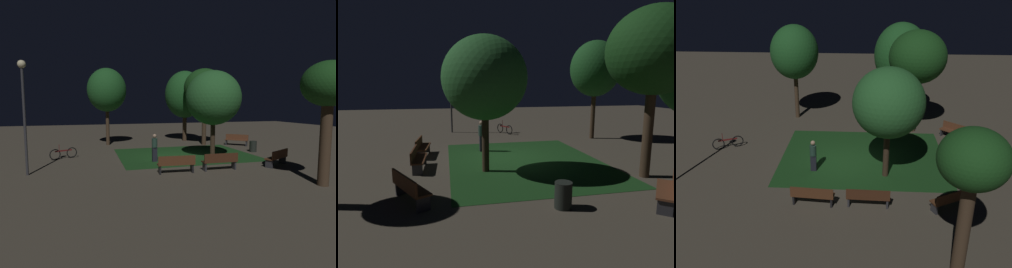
{
  "view_description": "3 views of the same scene",
  "coord_description": "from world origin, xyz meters",
  "views": [
    {
      "loc": [
        -5.16,
        -16.36,
        3.32
      ],
      "look_at": [
        -0.66,
        -0.72,
        1.56
      ],
      "focal_mm": 29.74,
      "sensor_mm": 36.0,
      "label": 1
    },
    {
      "loc": [
        12.8,
        -2.7,
        3.41
      ],
      "look_at": [
        -0.53,
        0.17,
        1.04
      ],
      "focal_mm": 30.03,
      "sensor_mm": 36.0,
      "label": 2
    },
    {
      "loc": [
        0.94,
        -16.71,
        8.75
      ],
      "look_at": [
        -0.12,
        0.7,
        1.31
      ],
      "focal_mm": 38.95,
      "sensor_mm": 36.0,
      "label": 3
    }
  ],
  "objects": [
    {
      "name": "bench_near_trees",
      "position": [
        6.3,
        3.48,
        0.48
      ],
      "size": [
        1.67,
        1.55,
        0.88
      ],
      "color": "brown",
      "rests_on": "ground"
    },
    {
      "name": "lamp_post_plaza_west",
      "position": [
        -7.97,
        -2.29,
        3.52
      ],
      "size": [
        0.36,
        0.36,
        5.29
      ],
      "color": "#333338",
      "rests_on": "ground"
    },
    {
      "name": "grass_lawn",
      "position": [
        0.89,
        0.74,
        0.01
      ],
      "size": [
        8.59,
        6.75,
        0.01
      ],
      "primitive_type": "cube",
      "color": "#194219",
      "rests_on": "ground"
    },
    {
      "name": "trash_bin",
      "position": [
        5.85,
        0.44,
        0.38
      ],
      "size": [
        0.49,
        0.49,
        0.76
      ],
      "primitive_type": "cylinder",
      "color": "black",
      "rests_on": "ground"
    },
    {
      "name": "tree_near_wall",
      "position": [
        -3.66,
        6.57,
        4.41
      ],
      "size": [
        3.08,
        3.08,
        6.16
      ],
      "color": "#423021",
      "rests_on": "ground"
    },
    {
      "name": "tree_lawn_side",
      "position": [
        3.24,
        7.4,
        4.15
      ],
      "size": [
        3.55,
        3.55,
        6.26
      ],
      "color": "#423021",
      "rests_on": "ground"
    },
    {
      "name": "bicycle",
      "position": [
        -6.66,
        1.38,
        0.34
      ],
      "size": [
        1.54,
        0.82,
        0.93
      ],
      "color": "black",
      "rests_on": "ground"
    },
    {
      "name": "ground_plane",
      "position": [
        0.0,
        0.0,
        0.0
      ],
      "size": [
        60.0,
        60.0,
        0.0
      ],
      "primitive_type": "plane",
      "color": "#4C4438"
    },
    {
      "name": "bench_corner",
      "position": [
        1.15,
        -3.9,
        0.48
      ],
      "size": [
        1.81,
        0.53,
        0.88
      ],
      "color": "#422314",
      "rests_on": "ground"
    },
    {
      "name": "tree_left_canopy",
      "position": [
        1.99,
        -1.2,
        3.67
      ],
      "size": [
        3.27,
        3.27,
        5.29
      ],
      "color": "#38281C",
      "rests_on": "ground"
    },
    {
      "name": "bench_front_left",
      "position": [
        4.58,
        -3.83,
        0.48
      ],
      "size": [
        1.81,
        1.27,
        0.88
      ],
      "color": "#512D19",
      "rests_on": "ground"
    },
    {
      "name": "bench_by_lamp",
      "position": [
        -1.16,
        -3.9,
        0.48
      ],
      "size": [
        1.83,
        0.61,
        0.88
      ],
      "color": "#512D19",
      "rests_on": "ground"
    },
    {
      "name": "tree_back_right",
      "position": [
        4.02,
        -7.44,
        3.94
      ],
      "size": [
        2.09,
        2.09,
        5.03
      ],
      "color": "#423021",
      "rests_on": "ground"
    },
    {
      "name": "tree_tall_center",
      "position": [
        3.92,
        4.57,
        4.57
      ],
      "size": [
        3.35,
        3.35,
        6.15
      ],
      "color": "#423021",
      "rests_on": "ground"
    },
    {
      "name": "pedestrian",
      "position": [
        -1.53,
        -0.92,
        0.85
      ],
      "size": [
        0.32,
        0.32,
        1.61
      ],
      "color": "black",
      "rests_on": "ground"
    }
  ]
}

